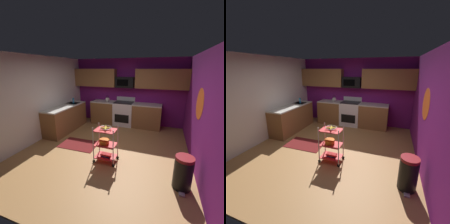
{
  "view_description": "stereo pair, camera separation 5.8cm",
  "coord_description": "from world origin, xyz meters",
  "views": [
    {
      "loc": [
        1.44,
        -3.52,
        2.21
      ],
      "look_at": [
        0.1,
        0.25,
        1.05
      ],
      "focal_mm": 24.11,
      "sensor_mm": 36.0,
      "label": 1
    },
    {
      "loc": [
        1.5,
        -3.5,
        2.21
      ],
      "look_at": [
        0.1,
        0.25,
        1.05
      ],
      "focal_mm": 24.11,
      "sensor_mm": 36.0,
      "label": 2
    }
  ],
  "objects": [
    {
      "name": "floor",
      "position": [
        0.0,
        0.0,
        -0.02
      ],
      "size": [
        4.4,
        4.8,
        0.04
      ],
      "primitive_type": "cube",
      "color": "#A87542",
      "rests_on": "ground"
    },
    {
      "name": "kettle",
      "position": [
        -0.75,
        2.1,
        1.0
      ],
      "size": [
        0.21,
        0.18,
        0.26
      ],
      "color": "beige",
      "rests_on": "counter_run"
    },
    {
      "name": "wall_flower_decal",
      "position": [
        2.2,
        0.22,
        1.45
      ],
      "size": [
        0.0,
        0.71,
        0.71
      ],
      "primitive_type": "cylinder",
      "rotation": [
        0.0,
        1.57,
        0.0
      ],
      "color": "#E5591E"
    },
    {
      "name": "rolling_cart",
      "position": [
        0.21,
        -0.49,
        0.45
      ],
      "size": [
        0.57,
        0.37,
        0.91
      ],
      "color": "silver",
      "rests_on": "ground"
    },
    {
      "name": "counter_run",
      "position": [
        -0.78,
        1.6,
        0.46
      ],
      "size": [
        3.59,
        2.48,
        0.92
      ],
      "color": "brown",
      "rests_on": "ground"
    },
    {
      "name": "microwave",
      "position": [
        -0.05,
        2.21,
        1.7
      ],
      "size": [
        0.7,
        0.39,
        0.4
      ],
      "color": "black"
    },
    {
      "name": "dish_soap_bottle",
      "position": [
        -1.87,
        1.34,
        1.02
      ],
      "size": [
        0.06,
        0.06,
        0.2
      ],
      "primitive_type": "cylinder",
      "color": "#2D8CBF",
      "rests_on": "counter_run"
    },
    {
      "name": "book_stack",
      "position": [
        0.21,
        -0.49,
        0.16
      ],
      "size": [
        0.25,
        0.17,
        0.06
      ],
      "color": "#1E4C8C",
      "rests_on": "rolling_cart"
    },
    {
      "name": "wall_right",
      "position": [
        2.23,
        0.0,
        1.3
      ],
      "size": [
        0.06,
        4.8,
        2.6
      ],
      "primitive_type": "cube",
      "color": "#751970",
      "rests_on": "ground"
    },
    {
      "name": "mixing_bowl_large",
      "position": [
        0.17,
        -0.49,
        0.52
      ],
      "size": [
        0.25,
        0.25,
        0.11
      ],
      "color": "orange",
      "rests_on": "rolling_cart"
    },
    {
      "name": "upper_cabinets",
      "position": [
        0.01,
        2.23,
        1.85
      ],
      "size": [
        4.4,
        0.33,
        0.7
      ],
      "color": "brown"
    },
    {
      "name": "oven_range",
      "position": [
        -0.05,
        2.1,
        0.48
      ],
      "size": [
        0.76,
        0.65,
        1.1
      ],
      "color": "white",
      "rests_on": "ground"
    },
    {
      "name": "fruit_bowl",
      "position": [
        0.21,
        -0.49,
        0.88
      ],
      "size": [
        0.27,
        0.27,
        0.07
      ],
      "color": "silver",
      "rests_on": "rolling_cart"
    },
    {
      "name": "floor_rug",
      "position": [
        -0.87,
        -0.0,
        0.01
      ],
      "size": [
        1.12,
        0.72,
        0.01
      ],
      "primitive_type": "cube",
      "rotation": [
        0.0,
        0.0,
        0.02
      ],
      "color": "maroon",
      "rests_on": "ground"
    },
    {
      "name": "wall_back",
      "position": [
        0.0,
        2.43,
        1.3
      ],
      "size": [
        4.52,
        0.06,
        2.6
      ],
      "primitive_type": "cube",
      "color": "#751970",
      "rests_on": "ground"
    },
    {
      "name": "trash_can",
      "position": [
        1.9,
        -0.82,
        0.33
      ],
      "size": [
        0.34,
        0.42,
        0.66
      ],
      "color": "black",
      "rests_on": "ground"
    },
    {
      "name": "wall_left",
      "position": [
        -2.23,
        0.0,
        1.3
      ],
      "size": [
        0.06,
        4.8,
        2.6
      ],
      "primitive_type": "cube",
      "color": "silver",
      "rests_on": "ground"
    }
  ]
}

